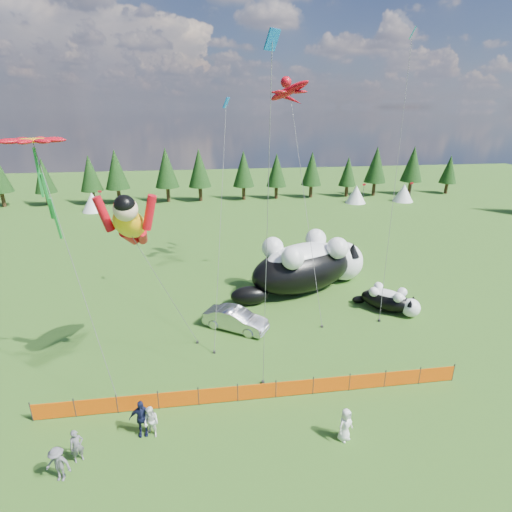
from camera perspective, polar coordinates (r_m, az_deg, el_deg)
The scene contains 18 objects.
ground at distance 24.49m, azimuth -0.90°, elevation -15.28°, with size 160.00×160.00×0.00m, color #0D3B0A.
safety_fence at distance 21.82m, azimuth 0.12°, elevation -18.78°, with size 22.06×0.06×1.10m.
tree_line at distance 65.59m, azimuth -5.92°, elevation 11.34°, with size 90.00×4.00×8.00m, color black, non-canonical shape.
festival_tents at distance 62.56m, azimuth 4.60°, elevation 8.51°, with size 50.00×3.20×2.80m, color white, non-canonical shape.
cat_large at distance 33.13m, azimuth 7.50°, elevation -1.19°, with size 12.07×7.77×4.57m.
cat_small at distance 31.44m, azimuth 18.52°, elevation -5.97°, with size 4.18×3.89×1.84m.
car at distance 27.60m, azimuth -2.91°, elevation -9.01°, with size 1.56×4.48×1.48m, color #BBBBC0.
spectator_a at distance 20.30m, azimuth -24.22°, elevation -23.51°, with size 0.57×0.38×1.57m, color slate.
spectator_b at distance 20.36m, azimuth -14.76°, elevation -21.95°, with size 0.77×0.45×1.59m, color white.
spectator_c at distance 20.43m, azimuth -16.04°, elevation -21.37°, with size 1.10×0.56×1.88m, color #151A3C.
spectator_d at distance 19.82m, azimuth -26.43°, elevation -25.11°, with size 1.05×0.54×1.63m, color slate.
spectator_e at distance 20.03m, azimuth 12.64°, elevation -22.46°, with size 0.81×0.53×1.65m, color white.
superhero_kite at distance 21.16m, azimuth -17.54°, elevation 4.43°, with size 5.21×4.85×11.20m.
gecko_kite at distance 33.91m, azimuth 4.75°, elevation 22.45°, with size 5.57×12.77×18.25m.
flower_kite at distance 21.57m, azimuth -29.21°, elevation 13.77°, with size 4.81×5.15×13.52m.
diamond_kite_a at distance 26.64m, azimuth -4.38°, elevation 19.12°, with size 1.86×6.25×15.70m.
diamond_kite_b at distance 31.20m, azimuth 21.22°, elevation 25.79°, with size 2.44×4.93×19.79m.
diamond_kite_c at distance 17.68m, azimuth 2.26°, elevation 26.26°, with size 1.02×1.15×17.60m.
Camera 1 is at (-2.39, -19.73, 14.32)m, focal length 28.00 mm.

